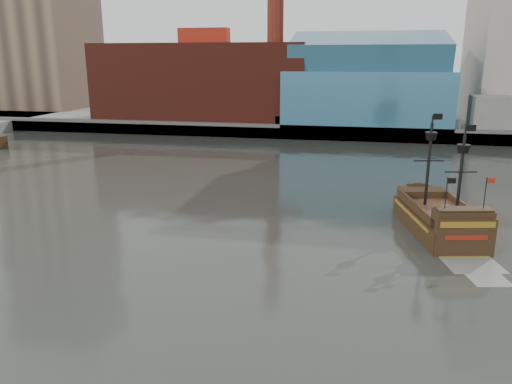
# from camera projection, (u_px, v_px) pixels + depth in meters

# --- Properties ---
(ground) EXTENTS (400.00, 400.00, 0.00)m
(ground) POSITION_uv_depth(u_px,v_px,m) (203.00, 295.00, 31.23)
(ground) COLOR #2B2D28
(ground) RESTS_ON ground
(promenade_far) EXTENTS (220.00, 60.00, 2.00)m
(promenade_far) POSITION_uv_depth(u_px,v_px,m) (320.00, 116.00, 117.95)
(promenade_far) COLOR slate
(promenade_far) RESTS_ON ground
(seawall) EXTENTS (220.00, 1.00, 2.60)m
(seawall) POSITION_uv_depth(u_px,v_px,m) (307.00, 132.00, 89.98)
(seawall) COLOR #4C4C49
(seawall) RESTS_ON ground
(skyline) EXTENTS (149.00, 45.00, 62.00)m
(skyline) POSITION_uv_depth(u_px,v_px,m) (346.00, 7.00, 103.76)
(skyline) COLOR #776047
(skyline) RESTS_ON promenade_far
(pirate_ship) EXTENTS (7.13, 14.72, 10.59)m
(pirate_ship) POSITION_uv_depth(u_px,v_px,m) (439.00, 222.00, 42.09)
(pirate_ship) COLOR black
(pirate_ship) RESTS_ON ground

